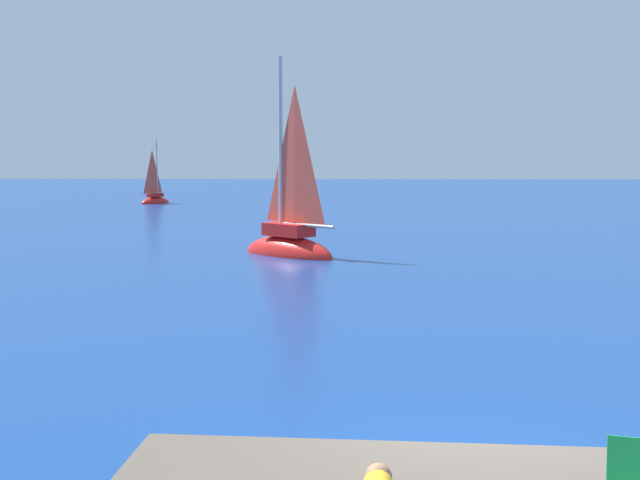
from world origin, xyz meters
TOP-DOWN VIEW (x-y plane):
  - sailboat_near at (-2.97, 18.30)m, footprint 3.58×3.35m
  - sailboat_far at (-12.58, 42.72)m, footprint 1.85×2.26m

SIDE VIEW (x-z plane):
  - sailboat_far at x=-12.58m, z-range -1.88..2.34m
  - sailboat_near at x=-2.97m, z-range -3.11..3.86m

